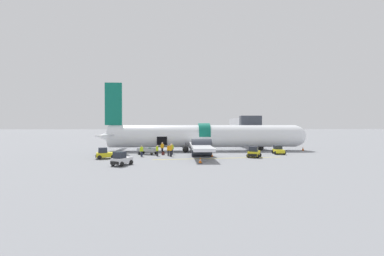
{
  "coord_description": "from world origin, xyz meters",
  "views": [
    {
      "loc": [
        -5.54,
        -40.89,
        4.57
      ],
      "look_at": [
        -3.41,
        1.73,
        4.09
      ],
      "focal_mm": 24.0,
      "sensor_mm": 36.0,
      "label": 1
    }
  ],
  "objects_px": {
    "airplane": "(201,136)",
    "ground_crew_helper": "(142,151)",
    "ground_crew_supervisor": "(168,150)",
    "baggage_cart_loading": "(148,151)",
    "ground_crew_loader_b": "(157,150)",
    "ground_crew_marshal": "(162,147)",
    "baggage_tug_lead": "(278,150)",
    "baggage_tug_rear": "(105,154)",
    "baggage_tug_mid": "(121,160)",
    "suitcase_on_tarmac_upright": "(163,153)",
    "ground_crew_loader_a": "(172,149)",
    "baggage_tug_spare": "(254,153)",
    "ground_crew_driver": "(171,150)"
  },
  "relations": [
    {
      "from": "airplane",
      "to": "ground_crew_helper",
      "type": "bearing_deg",
      "value": -140.35
    },
    {
      "from": "ground_crew_supervisor",
      "to": "ground_crew_helper",
      "type": "bearing_deg",
      "value": -167.89
    },
    {
      "from": "baggage_cart_loading",
      "to": "ground_crew_loader_b",
      "type": "distance_m",
      "value": 2.74
    },
    {
      "from": "ground_crew_loader_b",
      "to": "ground_crew_marshal",
      "type": "height_order",
      "value": "ground_crew_marshal"
    },
    {
      "from": "baggage_tug_lead",
      "to": "baggage_tug_rear",
      "type": "distance_m",
      "value": 26.1
    },
    {
      "from": "baggage_tug_lead",
      "to": "ground_crew_loader_b",
      "type": "relative_size",
      "value": 1.62
    },
    {
      "from": "baggage_tug_mid",
      "to": "ground_crew_marshal",
      "type": "xyz_separation_m",
      "value": [
        3.8,
        12.36,
        0.28
      ]
    },
    {
      "from": "airplane",
      "to": "baggage_cart_loading",
      "type": "distance_m",
      "value": 10.36
    },
    {
      "from": "baggage_tug_mid",
      "to": "ground_crew_supervisor",
      "type": "distance_m",
      "value": 10.25
    },
    {
      "from": "suitcase_on_tarmac_upright",
      "to": "baggage_tug_mid",
      "type": "bearing_deg",
      "value": -112.32
    },
    {
      "from": "baggage_tug_lead",
      "to": "ground_crew_helper",
      "type": "relative_size",
      "value": 1.64
    },
    {
      "from": "ground_crew_marshal",
      "to": "baggage_tug_rear",
      "type": "bearing_deg",
      "value": -139.27
    },
    {
      "from": "ground_crew_loader_a",
      "to": "ground_crew_marshal",
      "type": "relative_size",
      "value": 0.97
    },
    {
      "from": "baggage_tug_spare",
      "to": "ground_crew_helper",
      "type": "distance_m",
      "value": 16.14
    },
    {
      "from": "ground_crew_loader_a",
      "to": "baggage_cart_loading",
      "type": "bearing_deg",
      "value": 177.48
    },
    {
      "from": "ground_crew_loader_a",
      "to": "ground_crew_helper",
      "type": "bearing_deg",
      "value": -150.29
    },
    {
      "from": "baggage_tug_rear",
      "to": "ground_crew_loader_b",
      "type": "height_order",
      "value": "ground_crew_loader_b"
    },
    {
      "from": "ground_crew_driver",
      "to": "ground_crew_supervisor",
      "type": "xyz_separation_m",
      "value": [
        -0.39,
        0.99,
        -0.1
      ]
    },
    {
      "from": "ground_crew_marshal",
      "to": "baggage_tug_mid",
      "type": "bearing_deg",
      "value": -107.07
    },
    {
      "from": "baggage_tug_lead",
      "to": "ground_crew_loader_b",
      "type": "height_order",
      "value": "ground_crew_loader_b"
    },
    {
      "from": "baggage_tug_mid",
      "to": "ground_crew_helper",
      "type": "bearing_deg",
      "value": 82.49
    },
    {
      "from": "airplane",
      "to": "baggage_tug_mid",
      "type": "xyz_separation_m",
      "value": [
        -10.44,
        -15.92,
        -1.9
      ]
    },
    {
      "from": "baggage_tug_mid",
      "to": "ground_crew_supervisor",
      "type": "height_order",
      "value": "ground_crew_supervisor"
    },
    {
      "from": "ground_crew_driver",
      "to": "ground_crew_helper",
      "type": "xyz_separation_m",
      "value": [
        -4.25,
        0.16,
        -0.11
      ]
    },
    {
      "from": "airplane",
      "to": "baggage_tug_rear",
      "type": "xyz_separation_m",
      "value": [
        -13.96,
        -9.86,
        -1.91
      ]
    },
    {
      "from": "airplane",
      "to": "baggage_tug_mid",
      "type": "height_order",
      "value": "airplane"
    },
    {
      "from": "baggage_tug_mid",
      "to": "ground_crew_helper",
      "type": "relative_size",
      "value": 1.72
    },
    {
      "from": "ground_crew_loader_b",
      "to": "ground_crew_helper",
      "type": "height_order",
      "value": "ground_crew_loader_b"
    },
    {
      "from": "ground_crew_driver",
      "to": "ground_crew_supervisor",
      "type": "distance_m",
      "value": 1.07
    },
    {
      "from": "airplane",
      "to": "ground_crew_supervisor",
      "type": "xyz_separation_m",
      "value": [
        -5.51,
        -6.93,
        -1.69
      ]
    },
    {
      "from": "baggage_tug_mid",
      "to": "baggage_cart_loading",
      "type": "relative_size",
      "value": 0.7
    },
    {
      "from": "baggage_tug_lead",
      "to": "ground_crew_marshal",
      "type": "xyz_separation_m",
      "value": [
        -18.41,
        1.94,
        0.37
      ]
    },
    {
      "from": "baggage_cart_loading",
      "to": "ground_crew_supervisor",
      "type": "bearing_deg",
      "value": -29.0
    },
    {
      "from": "airplane",
      "to": "suitcase_on_tarmac_upright",
      "type": "bearing_deg",
      "value": -136.71
    },
    {
      "from": "ground_crew_helper",
      "to": "ground_crew_driver",
      "type": "bearing_deg",
      "value": -2.22
    },
    {
      "from": "ground_crew_loader_b",
      "to": "suitcase_on_tarmac_upright",
      "type": "distance_m",
      "value": 1.63
    },
    {
      "from": "ground_crew_driver",
      "to": "baggage_tug_rear",
      "type": "bearing_deg",
      "value": -167.64
    },
    {
      "from": "ground_crew_loader_b",
      "to": "baggage_tug_mid",
      "type": "bearing_deg",
      "value": -110.94
    },
    {
      "from": "baggage_tug_rear",
      "to": "suitcase_on_tarmac_upright",
      "type": "distance_m",
      "value": 8.54
    },
    {
      "from": "baggage_tug_rear",
      "to": "ground_crew_supervisor",
      "type": "xyz_separation_m",
      "value": [
        8.45,
        2.93,
        0.22
      ]
    },
    {
      "from": "baggage_tug_lead",
      "to": "ground_crew_helper",
      "type": "height_order",
      "value": "ground_crew_helper"
    },
    {
      "from": "ground_crew_driver",
      "to": "suitcase_on_tarmac_upright",
      "type": "bearing_deg",
      "value": 122.76
    },
    {
      "from": "baggage_tug_mid",
      "to": "suitcase_on_tarmac_upright",
      "type": "relative_size",
      "value": 4.55
    },
    {
      "from": "baggage_tug_rear",
      "to": "suitcase_on_tarmac_upright",
      "type": "relative_size",
      "value": 4.79
    },
    {
      "from": "baggage_tug_mid",
      "to": "baggage_tug_spare",
      "type": "height_order",
      "value": "baggage_tug_spare"
    },
    {
      "from": "ground_crew_supervisor",
      "to": "ground_crew_helper",
      "type": "distance_m",
      "value": 3.94
    },
    {
      "from": "ground_crew_loader_b",
      "to": "ground_crew_supervisor",
      "type": "relative_size",
      "value": 0.99
    },
    {
      "from": "baggage_tug_spare",
      "to": "ground_crew_helper",
      "type": "relative_size",
      "value": 1.75
    },
    {
      "from": "baggage_cart_loading",
      "to": "ground_crew_loader_b",
      "type": "relative_size",
      "value": 2.43
    },
    {
      "from": "ground_crew_helper",
      "to": "baggage_cart_loading",
      "type": "bearing_deg",
      "value": 77.5
    }
  ]
}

